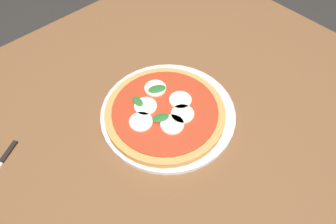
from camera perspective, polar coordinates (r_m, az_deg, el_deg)
dining_table at (r=0.85m, az=1.08°, el=-6.81°), size 1.30×1.19×0.74m
serving_tray at (r=0.80m, az=-0.00°, el=-0.17°), size 0.35×0.35×0.01m
pizza at (r=0.78m, az=-0.58°, el=-0.05°), size 0.30×0.30×0.03m
knife at (r=0.83m, az=-28.15°, el=-8.08°), size 0.14×0.09×0.01m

